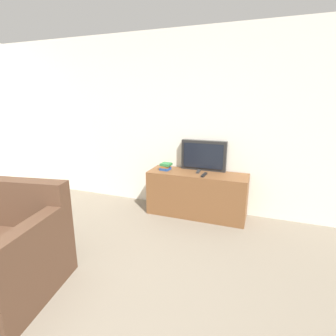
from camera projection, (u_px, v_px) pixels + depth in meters
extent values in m
cube|color=silver|center=(158.00, 123.00, 4.03)|extent=(9.00, 0.06, 2.60)
cube|color=brown|center=(197.00, 194.00, 3.79)|extent=(1.40, 0.46, 0.64)
cube|color=black|center=(204.00, 155.00, 3.81)|extent=(0.66, 0.08, 0.44)
cube|color=black|center=(203.00, 156.00, 3.77)|extent=(0.58, 0.01, 0.36)
cube|color=#4C3323|center=(37.00, 262.00, 2.15)|extent=(0.30, 0.94, 0.73)
cube|color=#23478E|center=(165.00, 169.00, 3.86)|extent=(0.14, 0.16, 0.03)
cube|color=#995623|center=(166.00, 166.00, 3.87)|extent=(0.12, 0.16, 0.03)
cube|color=#2D753D|center=(166.00, 164.00, 3.85)|extent=(0.16, 0.16, 0.03)
cube|color=#2D2D2D|center=(198.00, 171.00, 3.74)|extent=(0.05, 0.15, 0.02)
cube|color=black|center=(204.00, 175.00, 3.57)|extent=(0.05, 0.19, 0.02)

